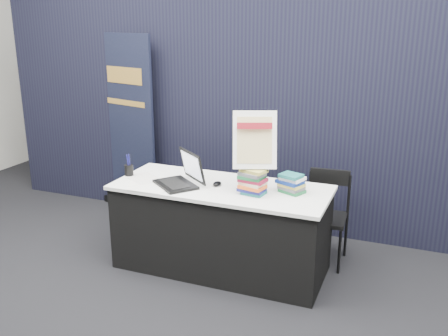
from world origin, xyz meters
TOP-DOWN VIEW (x-y plane):
  - floor at (0.00, 0.00)m, footprint 8.00×8.00m
  - wall_back at (0.00, 4.00)m, footprint 8.00×0.02m
  - drape_partition at (0.00, 1.60)m, footprint 6.00×0.08m
  - display_table at (0.00, 0.55)m, footprint 1.80×0.75m
  - laptop at (-0.35, 0.46)m, footprint 0.45×0.49m
  - mouse at (-0.03, 0.55)m, footprint 0.06×0.10m
  - brochure_left at (-0.62, 0.38)m, footprint 0.33×0.29m
  - brochure_mid at (-0.69, 0.48)m, footprint 0.38×0.36m
  - brochure_right at (-0.52, 0.28)m, footprint 0.31×0.23m
  - pen_cup at (-0.86, 0.51)m, footprint 0.09×0.09m
  - book_stack_tall at (0.31, 0.46)m, footprint 0.21×0.18m
  - book_stack_short at (0.58, 0.62)m, footprint 0.22×0.19m
  - info_sign at (0.31, 0.49)m, footprint 0.36×0.24m
  - pullup_banner at (-1.49, 1.50)m, footprint 0.82×0.31m
  - stacking_chair at (0.79, 1.03)m, footprint 0.39×0.39m

SIDE VIEW (x-z plane):
  - floor at x=0.00m, z-range 0.00..0.00m
  - display_table at x=0.00m, z-range 0.00..0.75m
  - stacking_chair at x=0.79m, z-range 0.05..0.85m
  - brochure_left at x=-0.62m, z-range 0.75..0.75m
  - brochure_right at x=-0.52m, z-range 0.75..0.75m
  - brochure_mid at x=-0.69m, z-range 0.75..0.75m
  - mouse at x=-0.03m, z-range 0.75..0.78m
  - pen_cup at x=-0.86m, z-range 0.75..0.85m
  - laptop at x=-0.35m, z-range 0.68..0.96m
  - book_stack_short at x=0.58m, z-range 0.75..0.90m
  - book_stack_tall at x=0.31m, z-range 0.75..0.96m
  - pullup_banner at x=-1.49m, z-range -0.11..1.83m
  - info_sign at x=0.31m, z-range 0.95..1.41m
  - drape_partition at x=0.00m, z-range 0.00..2.40m
  - wall_back at x=0.00m, z-range 0.00..3.50m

